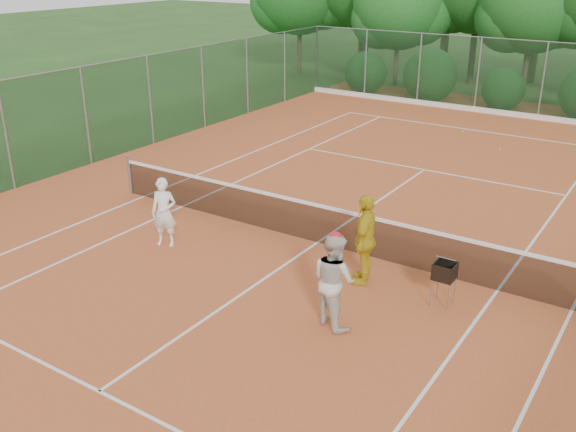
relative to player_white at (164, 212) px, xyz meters
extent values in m
plane|color=#25491A|center=(2.82, 1.93, -0.81)|extent=(120.00, 120.00, 0.00)
cube|color=#BE5A2C|center=(2.82, 1.93, -0.80)|extent=(18.00, 36.00, 0.02)
cylinder|color=gray|center=(-3.11, 1.93, -0.24)|extent=(0.10, 0.10, 1.10)
cube|color=black|center=(2.82, 1.93, -0.33)|extent=(11.87, 0.03, 0.86)
cube|color=white|center=(2.82, 1.93, 0.14)|extent=(11.87, 0.04, 0.07)
imported|color=white|center=(0.00, 0.00, 0.00)|extent=(0.68, 0.57, 1.57)
imported|color=beige|center=(4.81, -0.85, 0.09)|extent=(1.04, 0.93, 1.75)
ellipsoid|color=red|center=(4.81, -0.85, 0.92)|extent=(0.22, 0.22, 0.14)
imported|color=gold|center=(4.55, 0.86, 0.14)|extent=(0.70, 1.17, 1.86)
cylinder|color=gray|center=(6.03, 0.69, -0.52)|extent=(0.02, 0.02, 0.54)
cylinder|color=gray|center=(6.36, 1.03, -0.52)|extent=(0.02, 0.02, 0.54)
cube|color=black|center=(6.20, 0.86, -0.09)|extent=(0.37, 0.37, 0.32)
sphere|color=#C4D231|center=(4.12, 11.72, -0.75)|extent=(0.07, 0.07, 0.07)
sphere|color=#C9D130|center=(2.32, 13.24, -0.75)|extent=(0.07, 0.07, 0.07)
cube|color=white|center=(2.82, 13.82, -0.78)|extent=(11.03, 0.06, 0.01)
cube|color=white|center=(-2.66, 1.93, -0.78)|extent=(0.06, 23.77, 0.01)
cube|color=white|center=(8.31, 1.93, -0.78)|extent=(0.06, 23.77, 0.01)
cube|color=white|center=(-1.29, 1.93, -0.78)|extent=(0.06, 23.77, 0.01)
cube|color=white|center=(6.93, 1.93, -0.78)|extent=(0.06, 23.77, 0.01)
cube|color=white|center=(2.82, 8.33, -0.78)|extent=(8.23, 0.06, 0.01)
cube|color=white|center=(2.82, -4.47, -0.78)|extent=(8.23, 0.06, 0.01)
cube|color=white|center=(2.82, 1.93, -0.78)|extent=(0.06, 12.80, 0.01)
cube|color=#19381E|center=(2.82, 16.93, 0.71)|extent=(18.00, 0.02, 3.00)
cylinder|color=gray|center=(-6.18, 16.93, 0.71)|extent=(0.07, 0.07, 3.00)
cube|color=#19381E|center=(-6.18, 0.43, 0.71)|extent=(0.02, 33.00, 3.00)
cylinder|color=gray|center=(-6.18, 16.93, 0.71)|extent=(0.07, 0.07, 3.00)
cylinder|color=brown|center=(-9.68, 20.93, 1.07)|extent=(0.26, 0.26, 3.75)
cylinder|color=brown|center=(-6.68, 22.43, 1.39)|extent=(0.30, 0.30, 4.40)
cylinder|color=brown|center=(-3.68, 20.43, 0.79)|extent=(0.22, 0.22, 3.20)
sphere|color=#1E5A1E|center=(-3.68, 20.43, 3.16)|extent=(4.48, 4.48, 4.48)
cylinder|color=brown|center=(-0.68, 22.93, 1.44)|extent=(0.31, 0.31, 4.50)
cylinder|color=brown|center=(2.32, 21.43, 0.94)|extent=(0.24, 0.24, 3.50)
camera|label=1|loc=(9.56, -9.54, 5.34)|focal=40.00mm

